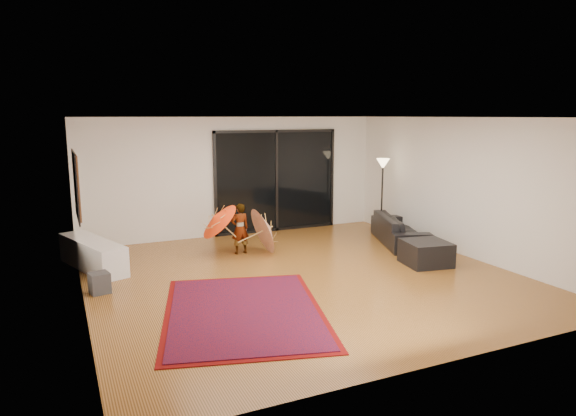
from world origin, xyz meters
TOP-DOWN VIEW (x-y plane):
  - floor at (0.00, 0.00)m, footprint 7.00×7.00m
  - ceiling at (0.00, 0.00)m, footprint 7.00×7.00m
  - wall_back at (0.00, 3.50)m, footprint 7.00×0.00m
  - wall_front at (0.00, -3.50)m, footprint 7.00×0.00m
  - wall_left at (-3.50, 0.00)m, footprint 0.00×7.00m
  - wall_right at (3.50, 0.00)m, footprint 0.00×7.00m
  - sliding_door at (1.00, 3.47)m, footprint 3.06×0.07m
  - painting at (-3.46, 1.00)m, footprint 0.04×1.28m
  - media_console at (-3.25, 1.96)m, footprint 1.08×1.96m
  - speaker at (-3.25, 0.54)m, footprint 0.34×0.34m
  - persian_rug at (-1.47, -1.13)m, footprint 2.91×3.53m
  - sofa at (2.95, 1.22)m, footprint 1.48×2.21m
  - ottoman at (2.39, -0.33)m, footprint 0.89×0.89m
  - floor_lamp at (3.10, 2.15)m, footprint 0.30×0.30m
  - child at (-0.48, 1.84)m, footprint 0.39×0.27m
  - parasol_orange at (-1.03, 1.79)m, footprint 0.73×0.85m
  - parasol_white at (0.12, 1.69)m, footprint 0.53×0.96m

SIDE VIEW (x-z plane):
  - floor at x=0.00m, z-range 0.00..0.00m
  - persian_rug at x=-1.47m, z-range 0.00..0.02m
  - speaker at x=-3.25m, z-range 0.00..0.33m
  - ottoman at x=2.39m, z-range 0.00..0.44m
  - media_console at x=-3.25m, z-range 0.00..0.53m
  - sofa at x=2.95m, z-range 0.00..0.60m
  - parasol_white at x=0.12m, z-range 0.02..0.99m
  - child at x=-0.48m, z-range 0.00..1.02m
  - parasol_orange at x=-1.03m, z-range 0.29..1.17m
  - sliding_door at x=1.00m, z-range 0.00..2.40m
  - wall_back at x=0.00m, z-range -2.15..4.85m
  - wall_front at x=0.00m, z-range -2.15..4.85m
  - wall_left at x=-3.50m, z-range -2.15..4.85m
  - wall_right at x=3.50m, z-range -2.15..4.85m
  - floor_lamp at x=3.10m, z-range 0.51..2.27m
  - painting at x=-3.46m, z-range 1.11..2.19m
  - ceiling at x=0.00m, z-range 2.70..2.70m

